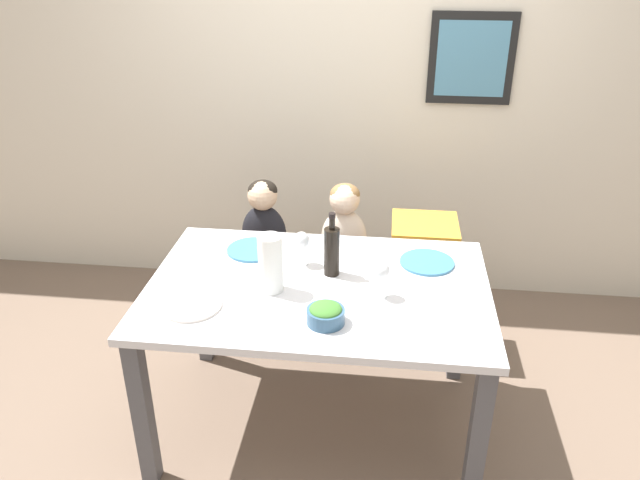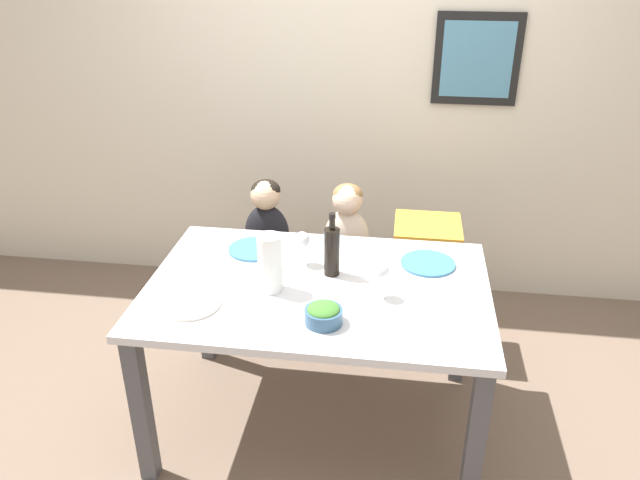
{
  "view_description": "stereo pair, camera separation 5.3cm",
  "coord_description": "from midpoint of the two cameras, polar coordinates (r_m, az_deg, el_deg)",
  "views": [
    {
      "loc": [
        0.28,
        -2.3,
        2.16
      ],
      "look_at": [
        0.0,
        0.07,
        0.95
      ],
      "focal_mm": 35.0,
      "sensor_mm": 36.0,
      "label": 1
    },
    {
      "loc": [
        0.33,
        -2.3,
        2.16
      ],
      "look_at": [
        0.0,
        0.07,
        0.95
      ],
      "focal_mm": 35.0,
      "sensor_mm": 36.0,
      "label": 2
    }
  ],
  "objects": [
    {
      "name": "ground_plane",
      "position": [
        3.17,
        0.31,
        -16.18
      ],
      "size": [
        14.0,
        14.0,
        0.0
      ],
      "primitive_type": "plane",
      "color": "#705B4C"
    },
    {
      "name": "wall_back",
      "position": [
        3.8,
        3.34,
        14.41
      ],
      "size": [
        10.0,
        0.09,
        2.7
      ],
      "color": "beige",
      "rests_on": "ground_plane"
    },
    {
      "name": "dining_table",
      "position": [
        2.76,
        0.34,
        -5.95
      ],
      "size": [
        1.48,
        0.98,
        0.77
      ],
      "color": "silver",
      "rests_on": "ground_plane"
    },
    {
      "name": "chair_far_left",
      "position": [
        3.58,
        -4.29,
        -2.83
      ],
      "size": [
        0.41,
        0.4,
        0.47
      ],
      "color": "silver",
      "rests_on": "ground_plane"
    },
    {
      "name": "chair_far_center",
      "position": [
        3.52,
        2.81,
        -3.33
      ],
      "size": [
        0.41,
        0.4,
        0.47
      ],
      "color": "silver",
      "rests_on": "ground_plane"
    },
    {
      "name": "chair_right_highchair",
      "position": [
        3.43,
        10.09,
        -1.06
      ],
      "size": [
        0.35,
        0.34,
        0.75
      ],
      "color": "silver",
      "rests_on": "ground_plane"
    },
    {
      "name": "person_child_left",
      "position": [
        3.43,
        -4.47,
        1.9
      ],
      "size": [
        0.25,
        0.17,
        0.48
      ],
      "color": "black",
      "rests_on": "chair_far_left"
    },
    {
      "name": "person_child_center",
      "position": [
        3.37,
        2.93,
        1.46
      ],
      "size": [
        0.25,
        0.17,
        0.48
      ],
      "color": "beige",
      "rests_on": "chair_far_center"
    },
    {
      "name": "wine_bottle",
      "position": [
        2.73,
        1.65,
        -0.92
      ],
      "size": [
        0.07,
        0.07,
        0.3
      ],
      "color": "black",
      "rests_on": "dining_table"
    },
    {
      "name": "paper_towel_roll",
      "position": [
        2.61,
        -4.01,
        -2.13
      ],
      "size": [
        0.1,
        0.1,
        0.26
      ],
      "color": "white",
      "rests_on": "dining_table"
    },
    {
      "name": "wine_glass_near",
      "position": [
        2.58,
        6.13,
        -3.02
      ],
      "size": [
        0.07,
        0.07,
        0.16
      ],
      "color": "white",
      "rests_on": "dining_table"
    },
    {
      "name": "wine_glass_far",
      "position": [
        2.81,
        -1.1,
        -0.14
      ],
      "size": [
        0.07,
        0.07,
        0.16
      ],
      "color": "white",
      "rests_on": "dining_table"
    },
    {
      "name": "salad_bowl_large",
      "position": [
        2.44,
        0.96,
        -6.77
      ],
      "size": [
        0.15,
        0.15,
        0.08
      ],
      "color": "#335675",
      "rests_on": "dining_table"
    },
    {
      "name": "dinner_plate_front_left",
      "position": [
        2.61,
        -11.18,
        -5.75
      ],
      "size": [
        0.25,
        0.25,
        0.01
      ],
      "color": "silver",
      "rests_on": "dining_table"
    },
    {
      "name": "dinner_plate_back_left",
      "position": [
        3.0,
        -5.51,
        -0.82
      ],
      "size": [
        0.25,
        0.25,
        0.01
      ],
      "color": "teal",
      "rests_on": "dining_table"
    },
    {
      "name": "dinner_plate_back_right",
      "position": [
        2.9,
        10.36,
        -2.12
      ],
      "size": [
        0.25,
        0.25,
        0.01
      ],
      "color": "teal",
      "rests_on": "dining_table"
    }
  ]
}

